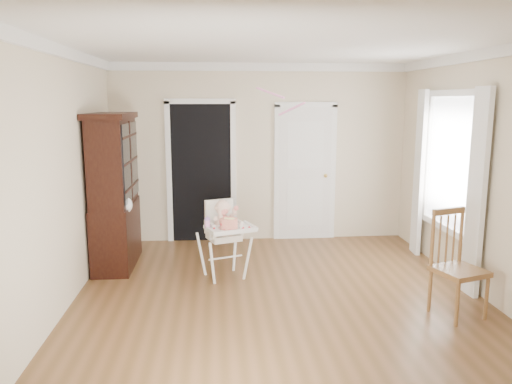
{
  "coord_description": "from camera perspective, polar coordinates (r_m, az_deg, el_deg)",
  "views": [
    {
      "loc": [
        -0.68,
        -5.1,
        2.15
      ],
      "look_at": [
        -0.21,
        0.69,
        1.08
      ],
      "focal_mm": 35.0,
      "sensor_mm": 36.0,
      "label": 1
    }
  ],
  "objects": [
    {
      "name": "wall_left",
      "position": [
        5.4,
        -21.53,
        1.17
      ],
      "size": [
        0.0,
        5.0,
        5.0
      ],
      "primitive_type": "plane",
      "rotation": [
        1.57,
        0.0,
        1.57
      ],
      "color": "beige",
      "rests_on": "floor"
    },
    {
      "name": "wall_back",
      "position": [
        7.67,
        0.45,
        4.43
      ],
      "size": [
        4.5,
        0.0,
        4.5
      ],
      "primitive_type": "plane",
      "rotation": [
        1.57,
        0.0,
        0.0
      ],
      "color": "beige",
      "rests_on": "floor"
    },
    {
      "name": "floor",
      "position": [
        5.58,
        2.76,
        -12.27
      ],
      "size": [
        5.0,
        5.0,
        0.0
      ],
      "primitive_type": "plane",
      "color": "brown",
      "rests_on": "ground"
    },
    {
      "name": "baby",
      "position": [
        6.07,
        -3.77,
        -3.01
      ],
      "size": [
        0.32,
        0.24,
        0.44
      ],
      "rotation": [
        0.0,
        0.0,
        0.34
      ],
      "color": "beige",
      "rests_on": "high_chair"
    },
    {
      "name": "ceiling",
      "position": [
        5.17,
        3.03,
        16.51
      ],
      "size": [
        5.0,
        5.0,
        0.0
      ],
      "primitive_type": "plane",
      "rotation": [
        3.14,
        0.0,
        0.0
      ],
      "color": "white",
      "rests_on": "wall_back"
    },
    {
      "name": "cake",
      "position": [
        5.84,
        -3.1,
        -3.61
      ],
      "size": [
        0.26,
        0.26,
        0.12
      ],
      "color": "silver",
      "rests_on": "high_chair"
    },
    {
      "name": "china_cabinet",
      "position": [
        6.69,
        -15.84,
        0.12
      ],
      "size": [
        0.53,
        1.18,
        2.0
      ],
      "color": "black",
      "rests_on": "floor"
    },
    {
      "name": "wall_right",
      "position": [
        5.93,
        24.98,
        1.69
      ],
      "size": [
        0.0,
        5.0,
        5.0
      ],
      "primitive_type": "plane",
      "rotation": [
        1.57,
        0.0,
        -1.57
      ],
      "color": "beige",
      "rests_on": "floor"
    },
    {
      "name": "high_chair",
      "position": [
        6.09,
        -3.69,
        -4.36
      ],
      "size": [
        0.74,
        0.83,
        0.97
      ],
      "rotation": [
        0.0,
        0.0,
        0.34
      ],
      "color": "white",
      "rests_on": "floor"
    },
    {
      "name": "crown_molding",
      "position": [
        5.17,
        3.02,
        15.85
      ],
      "size": [
        4.5,
        5.0,
        0.12
      ],
      "primitive_type": null,
      "color": "white",
      "rests_on": "ceiling"
    },
    {
      "name": "doorway",
      "position": [
        7.66,
        -6.27,
        2.54
      ],
      "size": [
        1.06,
        0.05,
        2.22
      ],
      "color": "black",
      "rests_on": "wall_back"
    },
    {
      "name": "sippy_cup",
      "position": [
        5.87,
        -5.58,
        -3.52
      ],
      "size": [
        0.07,
        0.07,
        0.16
      ],
      "rotation": [
        0.0,
        0.0,
        0.34
      ],
      "color": "#FA99D7",
      "rests_on": "high_chair"
    },
    {
      "name": "closet_door",
      "position": [
        7.78,
        5.62,
        2.06
      ],
      "size": [
        0.96,
        0.09,
        2.13
      ],
      "color": "white",
      "rests_on": "wall_back"
    },
    {
      "name": "streamer",
      "position": [
        6.48,
        1.62,
        11.27
      ],
      "size": [
        0.33,
        0.4,
        0.15
      ],
      "primitive_type": null,
      "rotation": [
        0.26,
        0.0,
        0.68
      ],
      "color": "#FF93CD",
      "rests_on": "ceiling"
    },
    {
      "name": "window_right",
      "position": [
        6.61,
        21.02,
        2.22
      ],
      "size": [
        0.13,
        1.84,
        2.3
      ],
      "color": "white",
      "rests_on": "wall_right"
    },
    {
      "name": "dining_chair",
      "position": [
        5.45,
        21.99,
        -7.96
      ],
      "size": [
        0.55,
        0.55,
        1.08
      ],
      "rotation": [
        0.0,
        0.0,
        0.31
      ],
      "color": "brown",
      "rests_on": "floor"
    }
  ]
}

